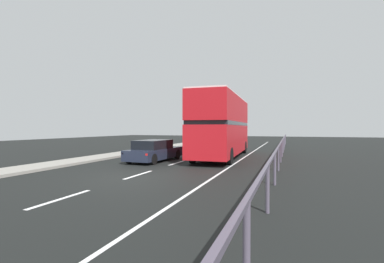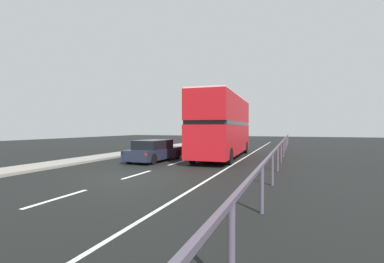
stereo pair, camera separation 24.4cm
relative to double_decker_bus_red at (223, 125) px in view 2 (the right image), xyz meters
The scene contains 6 objects.
ground_plane 9.30m from the double_decker_bus_red, 102.36° to the right, with size 75.84×120.00×0.10m, color black.
near_sidewalk_kerb 12.06m from the double_decker_bus_red, 132.20° to the right, with size 2.01×80.00×0.14m, color gray.
lane_paint_markings 2.40m from the double_decker_bus_red, 81.55° to the right, with size 3.51×46.00×0.01m.
bridge_side_railing 4.23m from the double_decker_bus_red, ahead, with size 0.10×42.00×1.24m.
double_decker_bus_red is the anchor object (origin of this frame).
hatchback_car_near 5.35m from the double_decker_bus_red, 136.05° to the right, with size 2.04×4.65×1.36m.
Camera 2 is at (6.66, -10.14, 2.13)m, focal length 25.33 mm.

